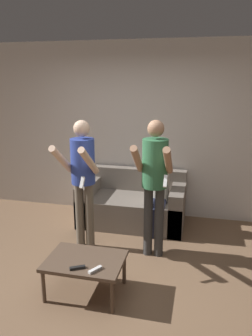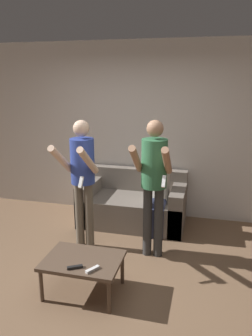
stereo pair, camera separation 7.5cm
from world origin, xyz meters
name	(u,v)px [view 1 (the left image)]	position (x,y,z in m)	size (l,w,h in m)	color
ground_plane	(101,284)	(0.00, 0.00, 0.00)	(14.00, 14.00, 0.00)	brown
wall_back	(139,131)	(0.00, 2.08, 1.35)	(6.40, 0.06, 2.70)	beige
couch	(133,205)	(0.00, 1.62, 0.28)	(1.55, 0.84, 0.78)	slate
person_standing_left	(83,172)	(-0.44, 0.72, 1.02)	(0.42, 0.68, 1.66)	#6B6051
person_standing_right	(155,175)	(0.45, 0.72, 1.05)	(0.42, 0.62, 1.69)	#383838
person_seated	(159,189)	(0.41, 1.44, 0.62)	(0.28, 0.52, 1.15)	#282D47
coffee_table	(85,263)	(-0.11, -0.17, 0.34)	(0.78, 0.56, 0.38)	brown
remote_near	(77,268)	(-0.12, -0.35, 0.39)	(0.15, 0.11, 0.02)	black
remote_far	(95,270)	(0.06, -0.34, 0.39)	(0.11, 0.15, 0.02)	white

